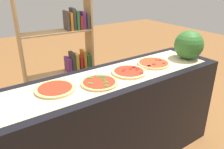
% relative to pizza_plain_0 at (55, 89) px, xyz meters
% --- Properties ---
extents(counter, '(2.20, 0.61, 0.93)m').
position_rel_pizza_plain_0_xyz_m(counter, '(0.50, -0.04, -0.47)').
color(counter, black).
rests_on(counter, ground_plane).
extents(parchment_paper, '(1.98, 0.46, 0.00)m').
position_rel_pizza_plain_0_xyz_m(parchment_paper, '(0.50, -0.04, -0.01)').
color(parchment_paper, beige).
rests_on(parchment_paper, counter).
extents(pizza_plain_0, '(0.31, 0.31, 0.02)m').
position_rel_pizza_plain_0_xyz_m(pizza_plain_0, '(0.00, 0.00, 0.00)').
color(pizza_plain_0, '#DBB26B').
rests_on(pizza_plain_0, parchment_paper).
extents(pizza_spinach_1, '(0.30, 0.30, 0.02)m').
position_rel_pizza_plain_0_xyz_m(pizza_spinach_1, '(0.33, -0.10, 0.00)').
color(pizza_spinach_1, '#DBB26B').
rests_on(pizza_spinach_1, parchment_paper).
extents(pizza_pepperoni_2, '(0.31, 0.31, 0.03)m').
position_rel_pizza_plain_0_xyz_m(pizza_pepperoni_2, '(0.66, -0.06, 0.00)').
color(pizza_pepperoni_2, '#E5C17F').
rests_on(pizza_pepperoni_2, parchment_paper).
extents(pizza_pepperoni_3, '(0.31, 0.31, 0.03)m').
position_rel_pizza_plain_0_xyz_m(pizza_pepperoni_3, '(0.99, -0.03, 0.00)').
color(pizza_pepperoni_3, '#E5C17F').
rests_on(pizza_pepperoni_3, parchment_paper).
extents(watermelon, '(0.29, 0.29, 0.29)m').
position_rel_pizza_plain_0_xyz_m(watermelon, '(1.41, -0.10, 0.14)').
color(watermelon, '#2D6628').
rests_on(watermelon, counter).
extents(bookshelf, '(0.90, 0.32, 1.66)m').
position_rel_pizza_plain_0_xyz_m(bookshelf, '(0.59, 1.09, -0.17)').
color(bookshelf, tan).
rests_on(bookshelf, ground_plane).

